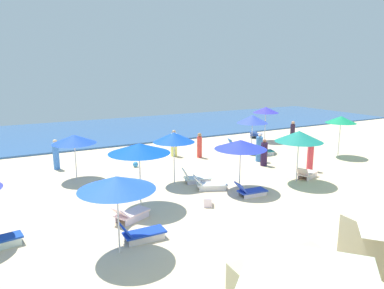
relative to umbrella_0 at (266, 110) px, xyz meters
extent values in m
plane|color=beige|center=(-9.91, -12.92, -2.39)|extent=(60.00, 60.00, 0.00)
cube|color=#2E5996|center=(-9.91, 10.20, -2.33)|extent=(60.00, 13.75, 0.12)
pyramid|color=beige|center=(-13.93, -17.55, 0.06)|extent=(2.23, 2.25, 0.37)
cylinder|color=silver|center=(0.00, 0.00, -1.30)|extent=(0.05, 0.05, 2.18)
cone|color=#3632C0|center=(0.00, 0.00, 0.00)|extent=(1.95, 1.95, 0.44)
cube|color=silver|center=(0.42, 1.11, -2.29)|extent=(0.92, 0.53, 0.20)
cube|color=silver|center=(0.14, 1.61, -2.29)|extent=(0.92, 0.53, 0.20)
cube|color=#345AB9|center=(0.28, 1.36, -2.16)|extent=(1.32, 1.14, 0.06)
cube|color=#345AB9|center=(-0.18, 1.11, -1.98)|extent=(0.61, 0.73, 0.38)
cylinder|color=silver|center=(-5.32, -8.73, -1.38)|extent=(0.05, 0.05, 2.03)
cone|color=#1A8270|center=(-5.32, -8.73, -0.10)|extent=(2.30, 2.30, 0.53)
cube|color=silver|center=(-4.26, -8.76, -2.28)|extent=(1.08, 0.40, 0.23)
cube|color=silver|center=(-4.42, -8.29, -2.28)|extent=(1.08, 0.40, 0.23)
cube|color=#F5D3C5|center=(-4.34, -8.53, -2.14)|extent=(1.37, 0.95, 0.06)
cube|color=#F5D3C5|center=(-4.88, -8.71, -1.95)|extent=(0.45, 0.62, 0.41)
cylinder|color=silver|center=(-3.11, -2.34, -1.43)|extent=(0.05, 0.05, 1.93)
cone|color=blue|center=(-3.11, -2.34, -0.19)|extent=(2.07, 2.07, 0.54)
cube|color=silver|center=(-3.35, -1.32, -2.29)|extent=(1.04, 0.27, 0.21)
cube|color=silver|center=(-3.24, -0.80, -2.29)|extent=(1.04, 0.27, 0.21)
cube|color=#2559A2|center=(-3.30, -1.06, -2.15)|extent=(1.28, 0.87, 0.06)
cube|color=#2559A2|center=(-3.82, -0.95, -1.94)|extent=(0.42, 0.65, 0.45)
cube|color=silver|center=(-3.12, -3.83, -2.28)|extent=(1.07, 0.29, 0.23)
cube|color=silver|center=(-3.00, -3.34, -2.28)|extent=(1.07, 0.29, 0.23)
cube|color=#1A6B6F|center=(-3.06, -3.59, -2.13)|extent=(1.32, 0.86, 0.06)
cube|color=#1A6B6F|center=(-3.60, -3.46, -1.94)|extent=(0.46, 0.63, 0.43)
cylinder|color=silver|center=(0.90, -6.09, -1.32)|extent=(0.05, 0.05, 2.14)
cone|color=#15905A|center=(0.90, -6.09, -0.04)|extent=(1.89, 1.89, 0.43)
cylinder|color=silver|center=(-14.75, -3.05, -1.46)|extent=(0.05, 0.05, 1.86)
cone|color=blue|center=(-14.75, -3.05, -0.32)|extent=(2.16, 2.16, 0.43)
cube|color=silver|center=(-18.33, -9.37, -2.27)|extent=(1.25, 0.20, 0.24)
cylinder|color=silver|center=(-13.20, -8.02, -1.28)|extent=(0.05, 0.05, 2.22)
cone|color=blue|center=(-13.20, -8.02, 0.03)|extent=(2.47, 2.47, 0.39)
cube|color=silver|center=(-13.85, -9.38, -2.27)|extent=(1.09, 0.50, 0.24)
cube|color=silver|center=(-14.07, -8.88, -2.27)|extent=(1.09, 0.50, 0.24)
cube|color=#F6CFD6|center=(-13.96, -9.13, -2.12)|extent=(1.45, 1.10, 0.06)
cube|color=#F6CFD6|center=(-14.51, -9.37, -1.91)|extent=(0.66, 0.74, 0.45)
cylinder|color=silver|center=(-15.12, -11.26, -1.38)|extent=(0.05, 0.05, 2.02)
cone|color=blue|center=(-15.12, -11.26, -0.17)|extent=(2.31, 2.31, 0.41)
cube|color=silver|center=(-14.15, -11.11, -2.28)|extent=(1.23, 0.07, 0.23)
cube|color=silver|center=(-14.14, -10.60, -2.28)|extent=(1.23, 0.07, 0.23)
cube|color=#173AB5|center=(-14.15, -10.86, -2.13)|extent=(1.38, 0.64, 0.06)
cube|color=#173AB5|center=(-14.78, -10.84, -1.93)|extent=(0.34, 0.59, 0.44)
cylinder|color=silver|center=(-10.71, -6.03, -1.36)|extent=(0.05, 0.05, 2.06)
cone|color=blue|center=(-10.71, -6.03, -0.09)|extent=(2.00, 2.00, 0.47)
cube|color=silver|center=(-9.71, -6.72, -2.29)|extent=(1.14, 0.34, 0.20)
cube|color=silver|center=(-9.56, -6.19, -2.29)|extent=(1.14, 0.34, 0.20)
cube|color=white|center=(-9.64, -6.46, -2.16)|extent=(1.42, 0.96, 0.06)
cube|color=white|center=(-10.21, -6.30, -1.92)|extent=(0.45, 0.67, 0.51)
cylinder|color=silver|center=(-8.45, -8.29, -1.43)|extent=(0.05, 0.05, 1.93)
cone|color=#2535D4|center=(-8.45, -8.29, -0.26)|extent=(2.39, 2.39, 0.42)
cube|color=silver|center=(-9.67, -7.91, -2.28)|extent=(1.17, 0.54, 0.21)
cube|color=silver|center=(-9.45, -7.42, -2.28)|extent=(1.17, 0.54, 0.21)
cube|color=white|center=(-9.56, -7.66, -2.15)|extent=(1.53, 1.13, 0.06)
cube|color=white|center=(-10.16, -7.40, -1.94)|extent=(0.63, 0.72, 0.44)
cube|color=silver|center=(-8.46, -9.49, -2.30)|extent=(1.14, 0.15, 0.19)
cube|color=silver|center=(-8.42, -8.99, -2.30)|extent=(1.14, 0.15, 0.19)
cube|color=blue|center=(-8.44, -9.24, -2.18)|extent=(1.32, 0.71, 0.06)
cube|color=blue|center=(-9.02, -9.18, -1.95)|extent=(0.48, 0.60, 0.48)
cylinder|color=#4282CD|center=(-4.35, -4.66, -1.64)|extent=(0.42, 0.42, 1.49)
sphere|color=beige|center=(-4.35, -4.66, -0.81)|extent=(0.20, 0.20, 0.20)
cylinder|color=#407EDF|center=(-15.34, -0.61, -1.65)|extent=(0.46, 0.46, 1.48)
sphere|color=beige|center=(-15.34, -0.61, -0.82)|extent=(0.22, 0.22, 0.22)
cylinder|color=#EB3E49|center=(-3.22, -7.60, -1.67)|extent=(0.43, 0.43, 1.44)
sphere|color=beige|center=(-3.22, -7.60, -0.84)|extent=(0.25, 0.25, 0.25)
cylinder|color=#2D1A3C|center=(-4.76, -5.59, -1.72)|extent=(0.51, 0.51, 1.35)
sphere|color=#985E47|center=(-4.76, -5.59, -0.95)|extent=(0.21, 0.21, 0.21)
cylinder|color=#E9E66B|center=(-8.29, -1.04, -1.65)|extent=(0.45, 0.45, 1.47)
sphere|color=tan|center=(-8.29, -1.04, -0.81)|extent=(0.23, 0.23, 0.23)
cylinder|color=#E9423A|center=(-7.04, -2.12, -1.73)|extent=(0.40, 0.40, 1.33)
sphere|color=#98704D|center=(-7.04, -2.12, -0.95)|extent=(0.25, 0.25, 0.25)
cylinder|color=#2E1E33|center=(1.06, -1.85, -1.66)|extent=(0.47, 0.47, 1.46)
sphere|color=tan|center=(1.06, -1.85, -0.81)|extent=(0.25, 0.25, 0.25)
sphere|color=#338CD0|center=(-11.35, -2.31, -2.24)|extent=(0.31, 0.31, 0.31)
cube|color=white|center=(-10.77, -9.28, -2.21)|extent=(0.56, 0.63, 0.37)
camera|label=1|loc=(-18.01, -21.12, 3.14)|focal=33.56mm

